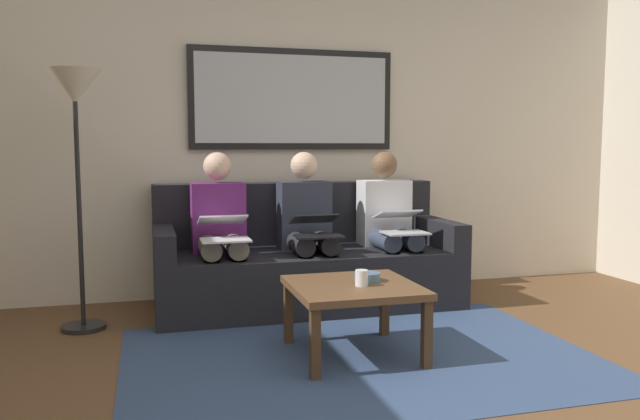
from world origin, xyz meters
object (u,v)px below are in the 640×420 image
(couch, at_px, (305,263))
(person_right, at_px, (220,227))
(laptop_silver, at_px, (401,222))
(laptop_black, at_px, (316,226))
(framed_mirror, at_px, (293,99))
(standing_lamp, at_px, (76,116))
(person_left, at_px, (389,222))
(coffee_table, at_px, (354,293))
(laptop_white, at_px, (224,228))
(bowl, at_px, (367,277))
(cup, at_px, (362,278))
(person_middle, at_px, (307,224))

(couch, distance_m, person_right, 0.71)
(laptop_silver, distance_m, laptop_black, 0.64)
(framed_mirror, height_order, standing_lamp, framed_mirror)
(person_left, bearing_deg, standing_lamp, 5.19)
(coffee_table, height_order, laptop_white, laptop_white)
(laptop_white, bearing_deg, coffee_table, 123.89)
(framed_mirror, relative_size, laptop_black, 4.65)
(coffee_table, bearing_deg, bowl, -153.17)
(laptop_silver, bearing_deg, laptop_black, 0.45)
(couch, distance_m, laptop_black, 0.44)
(coffee_table, distance_m, cup, 0.12)
(couch, xyz_separation_m, coffee_table, (0.03, 1.22, 0.05))
(laptop_silver, height_order, person_right, person_right)
(cup, xyz_separation_m, person_middle, (0.00, -1.21, 0.15))
(coffee_table, height_order, bowl, bowl)
(person_right, bearing_deg, person_left, 180.00)
(laptop_white, height_order, standing_lamp, standing_lamp)
(bowl, relative_size, laptop_silver, 0.39)
(laptop_black, relative_size, person_right, 0.31)
(coffee_table, bearing_deg, framed_mirror, -90.90)
(bowl, distance_m, person_right, 1.32)
(person_middle, relative_size, laptop_white, 2.97)
(person_left, bearing_deg, laptop_black, 20.50)
(couch, relative_size, cup, 24.44)
(laptop_white, bearing_deg, bowl, 129.50)
(cup, distance_m, laptop_black, 0.98)
(cup, height_order, person_left, person_left)
(couch, relative_size, laptop_silver, 5.69)
(coffee_table, bearing_deg, person_middle, -91.26)
(person_left, distance_m, standing_lamp, 2.33)
(cup, bearing_deg, person_right, -62.02)
(framed_mirror, relative_size, person_right, 1.43)
(person_left, distance_m, person_right, 1.28)
(framed_mirror, xyz_separation_m, person_left, (-0.64, 0.46, -0.94))
(bowl, relative_size, person_right, 0.13)
(person_right, relative_size, laptop_white, 2.97)
(couch, height_order, person_right, person_right)
(laptop_black, bearing_deg, bowl, 94.86)
(bowl, distance_m, laptop_silver, 1.05)
(laptop_silver, relative_size, person_right, 0.34)
(laptop_black, height_order, person_right, person_right)
(framed_mirror, bearing_deg, person_left, 144.48)
(person_middle, relative_size, standing_lamp, 0.69)
(person_left, bearing_deg, bowl, 62.72)
(bowl, xyz_separation_m, person_left, (-0.57, -1.10, 0.17))
(laptop_silver, bearing_deg, standing_lamp, -0.92)
(framed_mirror, relative_size, standing_lamp, 0.98)
(couch, height_order, person_left, person_left)
(laptop_silver, relative_size, laptop_white, 1.01)
(couch, bearing_deg, coffee_table, 88.81)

